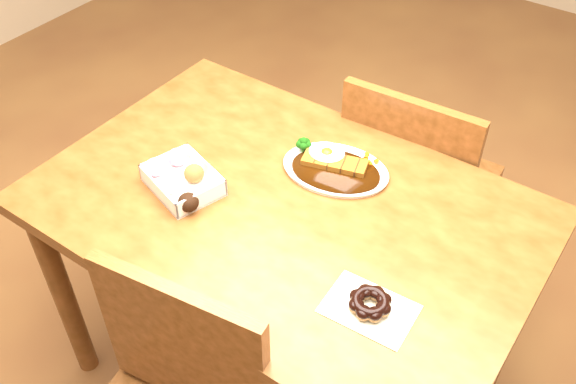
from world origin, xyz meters
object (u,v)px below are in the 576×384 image
Objects in this scene: chair_far at (414,185)px; donut_box at (181,179)px; pon_de_ring at (370,304)px; katsu_curry_plate at (334,166)px; table at (284,232)px.

donut_box is (-0.36, -0.63, 0.30)m from chair_far.
chair_far is 0.78m from pon_de_ring.
katsu_curry_plate is at bearing 73.37° from chair_far.
katsu_curry_plate is 0.39m from donut_box.
pon_de_ring is at bearing 103.50° from chair_far.
donut_box is 0.57m from pon_de_ring.
donut_box is at bearing -135.52° from katsu_curry_plate.
chair_far is 0.79m from donut_box.
table is 0.38m from pon_de_ring.
pon_de_ring is at bearing -5.87° from donut_box.
donut_box is (-0.24, -0.10, 0.12)m from table.
chair_far is at bearing 76.72° from katsu_curry_plate.
katsu_curry_plate is 0.44m from pon_de_ring.
pon_de_ring is (0.21, -0.69, 0.29)m from chair_far.
table is at bearing 154.66° from pon_de_ring.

